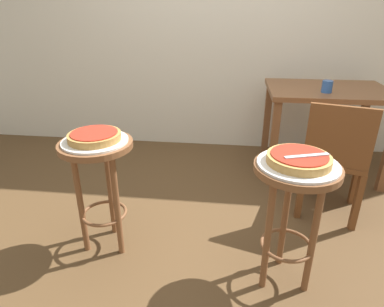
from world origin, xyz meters
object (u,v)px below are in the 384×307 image
at_px(wooden_chair, 335,156).
at_px(pizza_server_knife, 307,156).
at_px(stool_middle, 99,170).
at_px(serving_plate_middle, 95,141).
at_px(pizza_foreground, 299,159).
at_px(cup_near_edge, 327,87).
at_px(serving_plate_foreground, 298,164).
at_px(dining_table, 327,102).
at_px(pizza_middle, 94,136).
at_px(stool_foreground, 293,197).

bearing_deg(wooden_chair, pizza_server_knife, -117.29).
xyz_separation_m(stool_middle, serving_plate_middle, (0.00, 0.00, 0.18)).
bearing_deg(pizza_foreground, wooden_chair, 60.08).
height_order(cup_near_edge, wooden_chair, cup_near_edge).
bearing_deg(serving_plate_foreground, pizza_server_knife, -33.69).
relative_size(cup_near_edge, wooden_chair, 0.11).
relative_size(wooden_chair, pizza_server_knife, 3.86).
xyz_separation_m(stool_middle, dining_table, (1.55, 1.24, 0.12)).
bearing_deg(wooden_chair, serving_plate_middle, -160.73).
height_order(dining_table, cup_near_edge, cup_near_edge).
distance_m(serving_plate_middle, cup_near_edge, 1.84).
bearing_deg(serving_plate_middle, stool_middle, 0.00).
height_order(pizza_foreground, pizza_middle, same).
distance_m(dining_table, cup_near_edge, 0.24).
distance_m(stool_foreground, dining_table, 1.49).
relative_size(pizza_foreground, pizza_server_knife, 1.37).
distance_m(pizza_foreground, pizza_middle, 1.08).
xyz_separation_m(stool_middle, pizza_server_knife, (1.10, -0.19, 0.24)).
distance_m(serving_plate_middle, dining_table, 1.99).
xyz_separation_m(serving_plate_middle, wooden_chair, (1.46, 0.51, -0.25)).
relative_size(stool_foreground, cup_near_edge, 7.55).
bearing_deg(stool_foreground, pizza_middle, 171.14).
distance_m(serving_plate_middle, pizza_server_knife, 1.12).
bearing_deg(pizza_server_knife, cup_near_edge, 54.85).
distance_m(stool_foreground, wooden_chair, 0.79).
xyz_separation_m(serving_plate_foreground, cup_near_edge, (0.42, 1.25, 0.11)).
height_order(stool_foreground, wooden_chair, wooden_chair).
relative_size(serving_plate_foreground, pizza_middle, 1.33).
bearing_deg(stool_middle, wooden_chair, 19.27).
bearing_deg(dining_table, pizza_server_knife, -107.51).
relative_size(stool_foreground, stool_middle, 1.00).
bearing_deg(stool_middle, pizza_foreground, -8.86).
relative_size(pizza_foreground, pizza_middle, 1.04).
relative_size(dining_table, wooden_chair, 1.17).
relative_size(stool_foreground, serving_plate_foreground, 1.82).
xyz_separation_m(stool_foreground, pizza_foreground, (-0.00, 0.00, 0.21)).
height_order(stool_middle, pizza_middle, pizza_middle).
height_order(pizza_foreground, cup_near_edge, cup_near_edge).
height_order(cup_near_edge, pizza_server_knife, cup_near_edge).
xyz_separation_m(cup_near_edge, pizza_server_knife, (-0.39, -1.27, -0.05)).
bearing_deg(serving_plate_middle, pizza_server_knife, -9.64).
xyz_separation_m(serving_plate_foreground, pizza_middle, (-1.07, 0.17, 0.03)).
xyz_separation_m(pizza_middle, cup_near_edge, (1.49, 1.08, 0.08)).
bearing_deg(serving_plate_foreground, serving_plate_middle, 171.14).
bearing_deg(wooden_chair, pizza_middle, -160.73).
xyz_separation_m(dining_table, pizza_server_knife, (-0.45, -1.43, 0.12)).
distance_m(pizza_middle, pizza_server_knife, 1.12).
bearing_deg(stool_foreground, cup_near_edge, 71.44).
height_order(pizza_middle, dining_table, dining_table).
bearing_deg(pizza_foreground, pizza_server_knife, -33.69).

